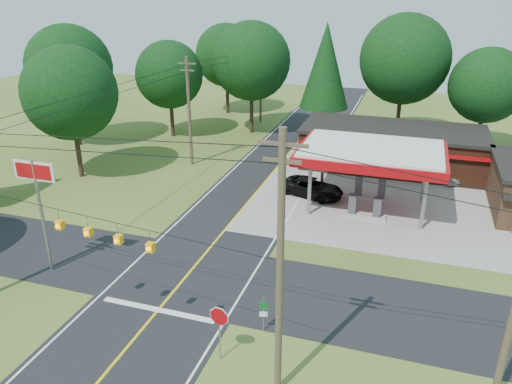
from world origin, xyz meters
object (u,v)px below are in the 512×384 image
(suv_car, at_px, (312,188))
(octagonal_stop_sign, at_px, (219,320))
(gas_canopy, at_px, (372,155))
(big_stop_sign, at_px, (37,190))
(sedan_car, at_px, (445,173))

(suv_car, height_order, octagonal_stop_sign, octagonal_stop_sign)
(gas_canopy, distance_m, big_stop_sign, 22.70)
(sedan_car, bearing_deg, gas_canopy, -154.02)
(suv_car, relative_size, sedan_car, 1.34)
(gas_canopy, bearing_deg, octagonal_stop_sign, -103.31)
(sedan_car, height_order, octagonal_stop_sign, octagonal_stop_sign)
(gas_canopy, relative_size, big_stop_sign, 1.51)
(sedan_car, bearing_deg, octagonal_stop_sign, -138.86)
(octagonal_stop_sign, bearing_deg, sedan_car, 69.07)
(suv_car, xyz_separation_m, octagonal_stop_sign, (0.00, -19.99, 1.44))
(suv_car, relative_size, octagonal_stop_sign, 1.80)
(sedan_car, xyz_separation_m, big_stop_sign, (-22.83, -23.01, 4.58))
(sedan_car, height_order, big_stop_sign, big_stop_sign)
(big_stop_sign, relative_size, octagonal_stop_sign, 2.46)
(sedan_car, bearing_deg, suv_car, -173.74)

